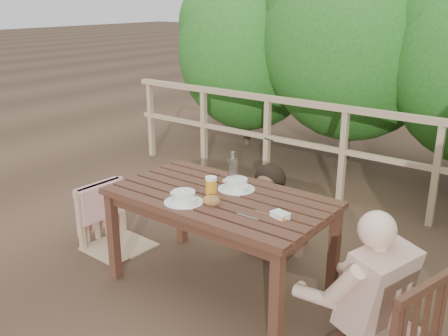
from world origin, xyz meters
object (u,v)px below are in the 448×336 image
Objects in this scene: chair_right at (390,272)px; diner_right at (399,245)px; table at (220,243)px; chair_far at (277,199)px; bread_roll at (211,201)px; tumbler at (215,203)px; woman at (279,181)px; beer_glass at (211,187)px; butter_tub at (280,216)px; bottle at (233,170)px; soup_far at (236,185)px; soup_near at (184,198)px; chair_left at (115,193)px.

diner_right reaches higher than chair_right.
chair_far reaches higher than table.
tumbler is at bearing -27.02° from bread_roll.
woman is 0.89m from beer_glass.
beer_glass reaches higher than bread_roll.
chair_far reaches higher than butter_tub.
bottle reaches higher than bread_roll.
soup_far is 0.56m from butter_tub.
diner_right is (1.25, -0.73, 0.27)m from chair_far.
soup_far reaches higher than table.
butter_tub is at bearing 10.91° from bread_roll.
tumbler is 0.43m from butter_tub.
bottle is (0.08, 0.43, 0.09)m from soup_near.
soup_far reaches higher than butter_tub.
table is 0.43m from soup_far.
butter_tub is at bearing 118.25° from woman.
butter_tub is (0.53, -0.07, 0.38)m from table.
tumbler is (-1.12, -0.25, 0.05)m from diner_right.
diner_right reaches higher than beer_glass.
soup_far reaches higher than bread_roll.
table is at bearing 120.25° from tumbler.
chair_right is 8.43× the size of bread_roll.
soup_near is (-0.09, -1.06, 0.17)m from woman.
table is 0.48m from soup_near.
diner_right is at bearing 12.86° from soup_near.
butter_tub is (0.42, 0.12, -0.02)m from tumbler.
butter_tub is at bearing -1.79° from beer_glass.
table is at bearing -174.54° from butter_tub.
soup_far is at bearing 81.87° from table.
table is 1.54× the size of chair_left.
chair_right reaches higher than table.
bread_roll is at bearing 90.92° from woman.
chair_right is at bearing 12.96° from tumbler.
woman is 1.05m from butter_tub.
chair_far is 1.04m from tumbler.
butter_tub is (0.47, 0.09, -0.01)m from bread_roll.
chair_right is 0.74× the size of diner_right.
diner_right is at bearing -34.08° from chair_far.
diner_right reaches higher than chair_far.
chair_left reaches higher than chair_far.
tumbler is at bearing -70.03° from bottle.
woman is 0.83× the size of diner_right.
woman reaches higher than soup_far.
soup_near reaches higher than bread_roll.
table is 1.78× the size of chair_far.
chair_right is 0.89× the size of woman.
chair_left is at bearing -167.10° from bottle.
chair_far is 10.17× the size of tumbler.
chair_left is at bearing 107.62° from diner_right.
butter_tub is at bearing -63.98° from chair_right.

